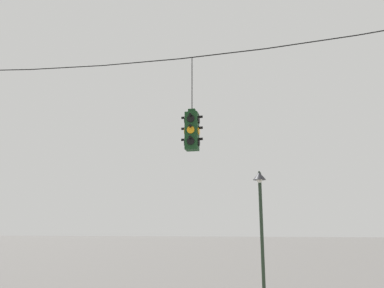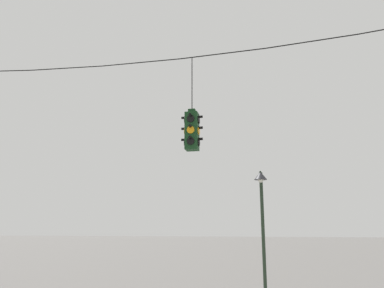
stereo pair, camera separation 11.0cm
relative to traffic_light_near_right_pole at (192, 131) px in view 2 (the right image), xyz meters
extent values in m
cylinder|color=black|center=(-3.87, 0.00, 2.15)|extent=(2.36, 0.03, 0.11)
cylinder|color=black|center=(-1.51, 0.00, 2.11)|extent=(2.36, 0.03, 0.03)
cylinder|color=black|center=(0.85, 0.00, 2.15)|extent=(2.36, 0.03, 0.11)
cylinder|color=black|center=(3.22, 0.00, 2.27)|extent=(2.36, 0.03, 0.18)
cube|color=#143819|center=(0.00, 0.00, -0.03)|extent=(0.34, 0.34, 1.02)
cube|color=#143819|center=(0.00, 0.00, 0.54)|extent=(0.19, 0.19, 0.10)
cylinder|color=black|center=(0.00, 0.00, 1.35)|extent=(0.02, 0.02, 1.53)
cylinder|color=black|center=(0.00, -0.19, 0.28)|extent=(0.20, 0.03, 0.20)
cylinder|color=black|center=(0.00, -0.23, 0.37)|extent=(0.07, 0.12, 0.07)
cylinder|color=orange|center=(0.00, -0.19, -0.03)|extent=(0.20, 0.03, 0.20)
cylinder|color=black|center=(0.00, -0.23, 0.06)|extent=(0.07, 0.12, 0.07)
cylinder|color=black|center=(0.00, -0.19, -0.33)|extent=(0.20, 0.03, 0.20)
cylinder|color=black|center=(0.00, -0.23, -0.24)|extent=(0.07, 0.12, 0.07)
cylinder|color=black|center=(0.00, 0.18, 0.28)|extent=(0.20, 0.03, 0.20)
cylinder|color=black|center=(0.00, 0.23, 0.37)|extent=(0.07, 0.12, 0.07)
cylinder|color=orange|center=(0.00, 0.18, -0.03)|extent=(0.20, 0.03, 0.20)
cylinder|color=black|center=(0.00, 0.23, 0.06)|extent=(0.07, 0.12, 0.07)
cylinder|color=black|center=(0.00, 0.18, -0.33)|extent=(0.20, 0.03, 0.20)
cylinder|color=black|center=(0.00, 0.23, -0.24)|extent=(0.07, 0.12, 0.07)
cylinder|color=black|center=(-0.18, 0.00, 0.28)|extent=(0.03, 0.20, 0.20)
cylinder|color=black|center=(-0.23, 0.00, 0.37)|extent=(0.12, 0.07, 0.07)
cylinder|color=orange|center=(-0.18, 0.00, -0.03)|extent=(0.03, 0.20, 0.20)
cylinder|color=black|center=(-0.23, 0.00, 0.06)|extent=(0.12, 0.07, 0.07)
cylinder|color=black|center=(-0.18, 0.00, -0.33)|extent=(0.03, 0.20, 0.20)
cylinder|color=black|center=(-0.23, 0.00, -0.24)|extent=(0.12, 0.07, 0.07)
cylinder|color=black|center=(0.19, 0.00, 0.28)|extent=(0.03, 0.20, 0.20)
cylinder|color=black|center=(0.23, 0.00, 0.37)|extent=(0.12, 0.07, 0.07)
cylinder|color=orange|center=(0.19, 0.00, -0.03)|extent=(0.03, 0.20, 0.20)
cylinder|color=black|center=(0.23, 0.00, 0.06)|extent=(0.12, 0.07, 0.07)
cylinder|color=black|center=(0.19, 0.00, -0.33)|extent=(0.03, 0.20, 0.20)
cylinder|color=black|center=(0.23, 0.00, -0.24)|extent=(0.12, 0.07, 0.07)
cylinder|color=#233323|center=(1.68, 4.14, -2.75)|extent=(0.12, 0.12, 4.31)
cylinder|color=#233323|center=(1.68, 3.89, -0.64)|extent=(0.07, 0.50, 0.07)
cone|color=#232328|center=(1.68, 3.64, -0.78)|extent=(0.45, 0.45, 0.27)
sphere|color=silver|center=(1.68, 3.64, -0.91)|extent=(0.20, 0.20, 0.20)
camera|label=1|loc=(1.86, -9.52, -2.56)|focal=35.00mm
camera|label=2|loc=(1.97, -9.50, -2.56)|focal=35.00mm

